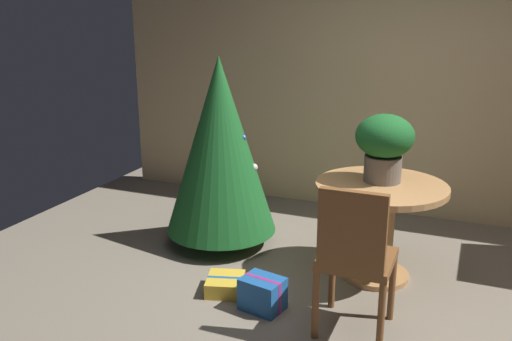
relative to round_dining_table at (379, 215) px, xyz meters
name	(u,v)px	position (x,y,z in m)	size (l,w,h in m)	color
ground_plane	(344,318)	(-0.08, -0.68, -0.50)	(6.60, 6.60, 0.00)	#756B5B
back_wall_panel	(405,83)	(-0.08, 1.52, 0.80)	(6.00, 0.10, 2.60)	tan
round_dining_table	(379,215)	(0.00, 0.00, 0.00)	(0.96, 0.96, 0.75)	#B27F4C
flower_vase	(384,142)	(-0.01, 0.07, 0.54)	(0.43, 0.43, 0.50)	#665B51
wooden_chair_near	(355,254)	(0.00, -0.85, 0.05)	(0.44, 0.44, 0.99)	brown
holiday_tree	(220,146)	(-1.37, 0.13, 0.37)	(0.94, 0.94, 1.62)	brown
gift_box_gold	(225,284)	(-0.97, -0.65, -0.45)	(0.33, 0.35, 0.11)	gold
gift_box_blue	(263,294)	(-0.63, -0.77, -0.39)	(0.31, 0.27, 0.23)	#1E569E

